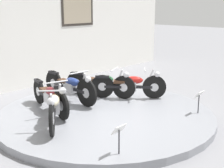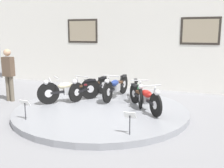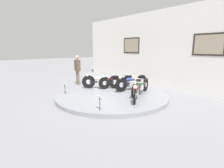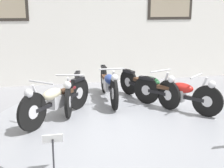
{
  "view_description": "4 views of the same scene",
  "coord_description": "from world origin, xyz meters",
  "px_view_note": "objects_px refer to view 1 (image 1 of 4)",
  "views": [
    {
      "loc": [
        -4.86,
        -4.69,
        2.52
      ],
      "look_at": [
        0.24,
        0.01,
        0.76
      ],
      "focal_mm": 50.0,
      "sensor_mm": 36.0,
      "label": 1
    },
    {
      "loc": [
        2.88,
        -6.64,
        2.3
      ],
      "look_at": [
        0.21,
        0.33,
        0.8
      ],
      "focal_mm": 42.0,
      "sensor_mm": 36.0,
      "label": 2
    },
    {
      "loc": [
        5.86,
        -4.76,
        2.19
      ],
      "look_at": [
        -0.18,
        0.15,
        0.56
      ],
      "focal_mm": 28.0,
      "sensor_mm": 36.0,
      "label": 3
    },
    {
      "loc": [
        -1.43,
        -5.35,
        2.22
      ],
      "look_at": [
        -0.11,
        0.41,
        0.74
      ],
      "focal_mm": 50.0,
      "sensor_mm": 36.0,
      "label": 4
    }
  ],
  "objects_px": {
    "info_placard_front_centre": "(199,97)",
    "motorcycle_blue": "(70,86)",
    "motorcycle_cream": "(55,105)",
    "motorcycle_green": "(101,83)",
    "info_placard_front_left": "(119,133)",
    "motorcycle_maroon": "(50,96)",
    "motorcycle_red": "(130,84)"
  },
  "relations": [
    {
      "from": "motorcycle_blue",
      "to": "motorcycle_red",
      "type": "distance_m",
      "value": 1.54
    },
    {
      "from": "motorcycle_red",
      "to": "info_placard_front_centre",
      "type": "distance_m",
      "value": 1.88
    },
    {
      "from": "motorcycle_blue",
      "to": "motorcycle_green",
      "type": "distance_m",
      "value": 0.88
    },
    {
      "from": "info_placard_front_left",
      "to": "motorcycle_green",
      "type": "bearing_deg",
      "value": 49.42
    },
    {
      "from": "motorcycle_cream",
      "to": "motorcycle_maroon",
      "type": "xyz_separation_m",
      "value": [
        0.38,
        0.66,
        -0.02
      ]
    },
    {
      "from": "motorcycle_maroon",
      "to": "motorcycle_red",
      "type": "xyz_separation_m",
      "value": [
        2.03,
        -0.67,
        -0.0
      ]
    },
    {
      "from": "motorcycle_maroon",
      "to": "info_placard_front_left",
      "type": "distance_m",
      "value": 2.6
    },
    {
      "from": "motorcycle_blue",
      "to": "motorcycle_cream",
      "type": "bearing_deg",
      "value": -141.97
    },
    {
      "from": "motorcycle_green",
      "to": "info_placard_front_centre",
      "type": "height_order",
      "value": "motorcycle_green"
    },
    {
      "from": "motorcycle_red",
      "to": "motorcycle_green",
      "type": "bearing_deg",
      "value": 119.51
    },
    {
      "from": "motorcycle_maroon",
      "to": "motorcycle_blue",
      "type": "height_order",
      "value": "motorcycle_blue"
    },
    {
      "from": "motorcycle_cream",
      "to": "motorcycle_red",
      "type": "relative_size",
      "value": 1.0
    },
    {
      "from": "motorcycle_green",
      "to": "info_placard_front_left",
      "type": "relative_size",
      "value": 3.61
    },
    {
      "from": "motorcycle_green",
      "to": "info_placard_front_left",
      "type": "distance_m",
      "value": 3.35
    },
    {
      "from": "info_placard_front_centre",
      "to": "motorcycle_red",
      "type": "bearing_deg",
      "value": 94.33
    },
    {
      "from": "motorcycle_green",
      "to": "info_placard_front_left",
      "type": "xyz_separation_m",
      "value": [
        -2.18,
        -2.54,
        -0.01
      ]
    },
    {
      "from": "info_placard_front_centre",
      "to": "motorcycle_blue",
      "type": "bearing_deg",
      "value": 115.6
    },
    {
      "from": "info_placard_front_left",
      "to": "info_placard_front_centre",
      "type": "distance_m",
      "value": 2.7
    },
    {
      "from": "motorcycle_red",
      "to": "info_placard_front_centre",
      "type": "relative_size",
      "value": 3.02
    },
    {
      "from": "motorcycle_blue",
      "to": "info_placard_front_centre",
      "type": "height_order",
      "value": "motorcycle_blue"
    },
    {
      "from": "motorcycle_blue",
      "to": "motorcycle_green",
      "type": "height_order",
      "value": "motorcycle_blue"
    },
    {
      "from": "motorcycle_cream",
      "to": "motorcycle_green",
      "type": "height_order",
      "value": "motorcycle_cream"
    },
    {
      "from": "info_placard_front_left",
      "to": "info_placard_front_centre",
      "type": "bearing_deg",
      "value": 0.0
    },
    {
      "from": "motorcycle_red",
      "to": "motorcycle_maroon",
      "type": "bearing_deg",
      "value": 161.81
    },
    {
      "from": "motorcycle_blue",
      "to": "motorcycle_red",
      "type": "relative_size",
      "value": 1.31
    },
    {
      "from": "motorcycle_maroon",
      "to": "info_placard_front_centre",
      "type": "distance_m",
      "value": 3.35
    },
    {
      "from": "motorcycle_green",
      "to": "motorcycle_cream",
      "type": "bearing_deg",
      "value": -161.91
    },
    {
      "from": "motorcycle_cream",
      "to": "motorcycle_blue",
      "type": "xyz_separation_m",
      "value": [
        1.21,
        0.94,
        0.0
      ]
    },
    {
      "from": "motorcycle_maroon",
      "to": "info_placard_front_centre",
      "type": "bearing_deg",
      "value": -49.47
    },
    {
      "from": "motorcycle_cream",
      "to": "motorcycle_maroon",
      "type": "distance_m",
      "value": 0.77
    },
    {
      "from": "motorcycle_red",
      "to": "info_placard_front_centre",
      "type": "height_order",
      "value": "motorcycle_red"
    },
    {
      "from": "info_placard_front_centre",
      "to": "motorcycle_green",
      "type": "bearing_deg",
      "value": 101.57
    }
  ]
}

